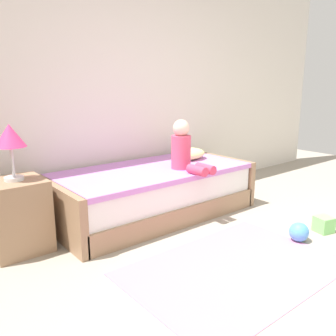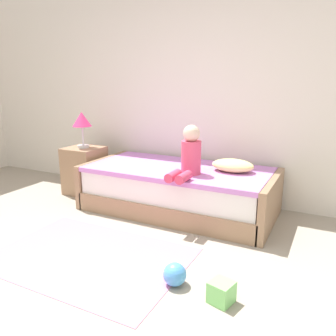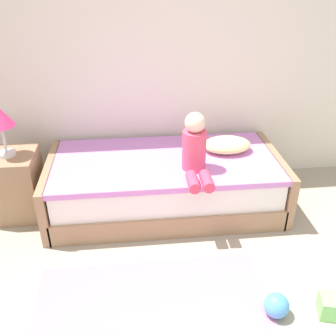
% 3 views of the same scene
% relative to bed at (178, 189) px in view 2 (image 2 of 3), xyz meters
% --- Properties ---
extents(ground_plane, '(9.20, 9.20, 0.00)m').
position_rel_bed_xyz_m(ground_plane, '(0.04, -2.00, -0.25)').
color(ground_plane, '#9E9384').
extents(wall_rear, '(7.20, 0.10, 2.90)m').
position_rel_bed_xyz_m(wall_rear, '(0.04, 0.60, 1.20)').
color(wall_rear, silver).
rests_on(wall_rear, ground).
extents(bed, '(2.11, 1.00, 0.50)m').
position_rel_bed_xyz_m(bed, '(0.00, 0.00, 0.00)').
color(bed, '#997556').
rests_on(bed, ground).
extents(nightstand, '(0.44, 0.44, 0.60)m').
position_rel_bed_xyz_m(nightstand, '(-1.35, 0.03, 0.05)').
color(nightstand, '#997556').
rests_on(nightstand, ground).
extents(table_lamp, '(0.24, 0.24, 0.45)m').
position_rel_bed_xyz_m(table_lamp, '(-1.35, 0.03, 0.69)').
color(table_lamp, silver).
rests_on(table_lamp, nightstand).
extents(child_figure, '(0.20, 0.51, 0.50)m').
position_rel_bed_xyz_m(child_figure, '(0.23, -0.23, 0.46)').
color(child_figure, '#E04C6B').
rests_on(child_figure, bed).
extents(pillow, '(0.44, 0.30, 0.13)m').
position_rel_bed_xyz_m(pillow, '(0.58, 0.10, 0.32)').
color(pillow, '#F2E58C').
rests_on(pillow, bed).
extents(toy_ball, '(0.17, 0.17, 0.17)m').
position_rel_bed_xyz_m(toy_ball, '(0.60, -1.34, -0.16)').
color(toy_ball, '#4C99E5').
rests_on(toy_ball, ground).
extents(area_rug, '(1.60, 1.10, 0.01)m').
position_rel_bed_xyz_m(area_rug, '(-0.21, -1.30, -0.24)').
color(area_rug, pink).
rests_on(area_rug, ground).
extents(toy_block, '(0.18, 0.18, 0.15)m').
position_rel_bed_xyz_m(toy_block, '(0.96, -1.37, -0.17)').
color(toy_block, '#7FD872').
rests_on(toy_block, ground).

